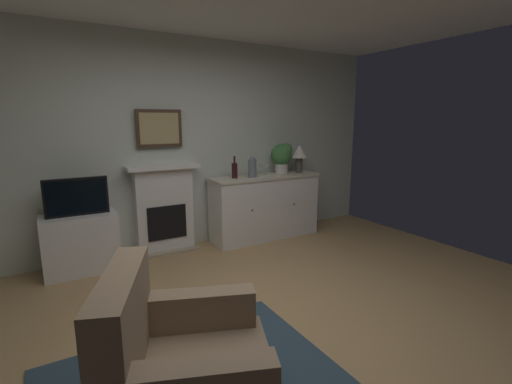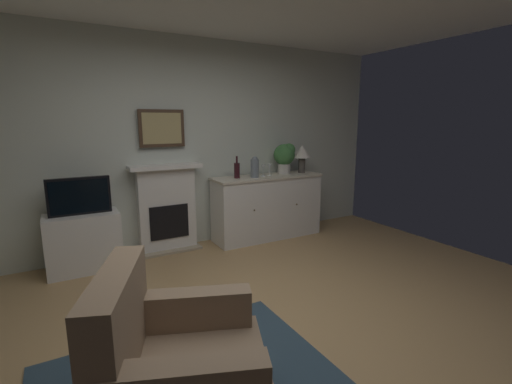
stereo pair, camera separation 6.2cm
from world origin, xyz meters
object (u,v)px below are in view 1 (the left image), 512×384
object	(u,v)px
framed_picture	(159,128)
wine_glass_left	(261,167)
sideboard_cabinet	(265,207)
table_lamp	(299,153)
vase_decorative	(252,167)
tv_cabinet	(81,243)
fireplace_unit	(164,209)
tv_set	(77,197)
wine_glass_center	(267,167)
potted_plant_small	(282,156)
armchair	(181,370)
wine_bottle	(235,170)

from	to	relation	value
framed_picture	wine_glass_left	distance (m)	1.41
sideboard_cabinet	wine_glass_left	size ratio (longest dim) A/B	9.45
sideboard_cabinet	table_lamp	distance (m)	0.92
sideboard_cabinet	vase_decorative	xyz separation A→B (m)	(-0.23, -0.05, 0.58)
sideboard_cabinet	table_lamp	bearing A→B (deg)	0.00
tv_cabinet	fireplace_unit	bearing A→B (deg)	9.45
sideboard_cabinet	framed_picture	bearing A→B (deg)	170.74
tv_cabinet	tv_set	size ratio (longest dim) A/B	1.21
wine_glass_center	sideboard_cabinet	bearing A→B (deg)	-173.20
wine_glass_left	tv_set	distance (m)	2.27
fireplace_unit	potted_plant_small	size ratio (longest dim) A/B	2.56
table_lamp	wine_glass_left	world-z (taller)	table_lamp
fireplace_unit	sideboard_cabinet	xyz separation A→B (m)	(1.36, -0.18, -0.11)
framed_picture	armchair	xyz separation A→B (m)	(-0.72, -2.77, -1.15)
wine_bottle	wine_glass_center	xyz separation A→B (m)	(0.49, -0.01, 0.01)
table_lamp	wine_glass_center	distance (m)	0.57
wine_bottle	tv_set	size ratio (longest dim) A/B	0.47
sideboard_cabinet	tv_cabinet	bearing A→B (deg)	179.63
sideboard_cabinet	armchair	bearing A→B (deg)	-129.31
fireplace_unit	vase_decorative	distance (m)	1.25
fireplace_unit	framed_picture	bearing A→B (deg)	90.00
framed_picture	sideboard_cabinet	distance (m)	1.76
wine_bottle	tv_cabinet	bearing A→B (deg)	-179.91
fireplace_unit	vase_decorative	size ratio (longest dim) A/B	3.91
wine_bottle	armchair	bearing A→B (deg)	-122.39
wine_glass_center	wine_glass_left	bearing A→B (deg)	-172.72
tv_set	potted_plant_small	xyz separation A→B (m)	(2.66, 0.05, 0.30)
wine_bottle	framed_picture	bearing A→B (deg)	167.29
wine_bottle	armchair	xyz separation A→B (m)	(-1.63, -2.57, -0.61)
tv_set	potted_plant_small	size ratio (longest dim) A/B	1.44
vase_decorative	tv_cabinet	world-z (taller)	vase_decorative
framed_picture	armchair	bearing A→B (deg)	-104.61
tv_cabinet	tv_set	bearing A→B (deg)	-90.00
tv_cabinet	sideboard_cabinet	bearing A→B (deg)	-0.37
wine_glass_center	vase_decorative	bearing A→B (deg)	-168.40
framed_picture	sideboard_cabinet	bearing A→B (deg)	-9.26
wine_glass_left	tv_set	bearing A→B (deg)	179.95
vase_decorative	wine_bottle	bearing A→B (deg)	163.47
wine_glass_center	armchair	bearing A→B (deg)	-129.71
tv_cabinet	framed_picture	bearing A→B (deg)	12.01
table_lamp	tv_cabinet	xyz separation A→B (m)	(-2.92, 0.02, -0.84)
fireplace_unit	tv_cabinet	world-z (taller)	fireplace_unit
vase_decorative	potted_plant_small	world-z (taller)	potted_plant_small
fireplace_unit	framed_picture	world-z (taller)	framed_picture
fireplace_unit	wine_glass_left	bearing A→B (deg)	-8.27
potted_plant_small	tv_set	bearing A→B (deg)	-178.85
wine_bottle	potted_plant_small	world-z (taller)	potted_plant_small
table_lamp	wine_bottle	distance (m)	1.05
framed_picture	sideboard_cabinet	world-z (taller)	framed_picture
fireplace_unit	sideboard_cabinet	world-z (taller)	fireplace_unit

